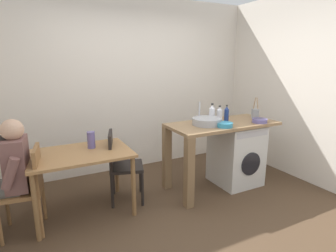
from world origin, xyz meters
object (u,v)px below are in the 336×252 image
(bottle_tall_green, at_px, (212,113))
(utensil_crock, at_px, (255,113))
(chair_person_seat, at_px, (28,185))
(vase, at_px, (91,140))
(seated_person, at_px, (8,172))
(bottle_clear_small, at_px, (227,114))
(mixing_bowl, at_px, (225,124))
(dining_table, at_px, (81,160))
(bottle_squat_brown, at_px, (219,114))
(colander, at_px, (260,120))
(washing_machine, at_px, (236,154))
(chair_opposite, at_px, (120,163))

(bottle_tall_green, relative_size, utensil_crock, 0.85)
(chair_person_seat, bearing_deg, vase, -65.37)
(bottle_tall_green, distance_m, utensil_crock, 0.73)
(seated_person, xyz_separation_m, bottle_clear_small, (2.68, -0.01, 0.35))
(bottle_clear_small, height_order, mixing_bowl, bottle_clear_small)
(dining_table, bearing_deg, bottle_squat_brown, -1.82)
(chair_person_seat, xyz_separation_m, colander, (2.85, -0.28, 0.44))
(bottle_squat_brown, xyz_separation_m, mixing_bowl, (-0.16, -0.31, -0.07))
(chair_person_seat, distance_m, washing_machine, 2.66)
(colander, bearing_deg, seated_person, 174.29)
(chair_opposite, distance_m, vase, 0.47)
(utensil_crock, xyz_separation_m, vase, (-2.33, 0.22, -0.15))
(bottle_squat_brown, xyz_separation_m, colander, (0.43, -0.33, -0.07))
(bottle_squat_brown, distance_m, utensil_crock, 0.61)
(chair_opposite, relative_size, vase, 4.60)
(chair_opposite, distance_m, seated_person, 1.21)
(dining_table, relative_size, colander, 5.50)
(chair_person_seat, relative_size, bottle_tall_green, 3.53)
(dining_table, xyz_separation_m, utensil_crock, (2.48, -0.12, 0.35))
(washing_machine, height_order, bottle_clear_small, bottle_clear_small)
(chair_person_seat, xyz_separation_m, mixing_bowl, (2.27, -0.26, 0.44))
(chair_person_seat, relative_size, colander, 4.50)
(washing_machine, relative_size, vase, 4.39)
(dining_table, xyz_separation_m, colander, (2.30, -0.39, 0.31))
(chair_person_seat, bearing_deg, chair_opposite, -72.04)
(chair_person_seat, distance_m, chair_opposite, 1.04)
(vase, bearing_deg, colander, -12.79)
(chair_opposite, xyz_separation_m, bottle_squat_brown, (1.40, -0.13, 0.51))
(bottle_clear_small, bearing_deg, chair_person_seat, -179.70)
(bottle_squat_brown, relative_size, utensil_crock, 0.72)
(chair_opposite, distance_m, mixing_bowl, 1.39)
(mixing_bowl, relative_size, colander, 1.04)
(seated_person, bearing_deg, mixing_bowl, -88.76)
(chair_opposite, distance_m, washing_machine, 1.66)
(seated_person, height_order, mixing_bowl, seated_person)
(dining_table, bearing_deg, washing_machine, -4.63)
(washing_machine, bearing_deg, dining_table, 175.37)
(seated_person, xyz_separation_m, utensil_crock, (3.19, -0.03, 0.32))
(chair_opposite, height_order, bottle_clear_small, bottle_clear_small)
(vase, bearing_deg, seated_person, -167.60)
(bottle_squat_brown, bearing_deg, vase, 174.72)
(bottle_tall_green, relative_size, colander, 1.27)
(bottle_squat_brown, relative_size, bottle_clear_small, 0.97)
(chair_opposite, height_order, vase, vase)
(bottle_squat_brown, bearing_deg, seated_person, -179.37)
(dining_table, xyz_separation_m, bottle_squat_brown, (1.88, -0.06, 0.37))
(dining_table, xyz_separation_m, bottle_tall_green, (1.76, -0.04, 0.39))
(vase, bearing_deg, bottle_clear_small, -6.18)
(chair_opposite, bearing_deg, chair_person_seat, -61.91)
(mixing_bowl, bearing_deg, chair_person_seat, 173.49)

